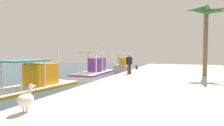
% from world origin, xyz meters
% --- Properties ---
extents(quay_pier, '(36.00, 10.00, 0.80)m').
position_xyz_m(quay_pier, '(0.00, -5.00, 0.40)').
color(quay_pier, '#BCB7AD').
rests_on(quay_pier, ground).
extents(fishing_boat_second, '(5.70, 2.74, 3.03)m').
position_xyz_m(fishing_boat_second, '(-4.55, 2.43, 0.64)').
color(fishing_boat_second, white).
rests_on(fishing_boat_second, ground).
extents(fishing_boat_third, '(5.46, 2.23, 3.37)m').
position_xyz_m(fishing_boat_third, '(2.43, 2.07, 0.70)').
color(fishing_boat_third, white).
rests_on(fishing_boat_third, ground).
extents(fishing_boat_fourth, '(5.59, 3.16, 3.17)m').
position_xyz_m(fishing_boat_fourth, '(12.68, 2.55, 0.65)').
color(fishing_boat_fourth, white).
rests_on(fishing_boat_fourth, ground).
extents(pelican, '(0.97, 0.44, 0.82)m').
position_xyz_m(pelican, '(-8.48, -0.81, 1.20)').
color(pelican, tan).
rests_on(pelican, quay_pier).
extents(fisherman_standing, '(0.48, 0.43, 1.65)m').
position_xyz_m(fisherman_standing, '(2.77, -0.93, 1.70)').
color(fisherman_standing, '#4C3823').
rests_on(fisherman_standing, quay_pier).
extents(mooring_bollard_second, '(0.24, 0.24, 0.39)m').
position_xyz_m(mooring_bollard_second, '(7.50, -0.45, 0.99)').
color(mooring_bollard_second, '#333338').
rests_on(mooring_bollard_second, quay_pier).
extents(palm_tree, '(3.10, 3.12, 5.30)m').
position_xyz_m(palm_tree, '(3.42, -6.68, 5.22)').
color(palm_tree, brown).
rests_on(palm_tree, quay_pier).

